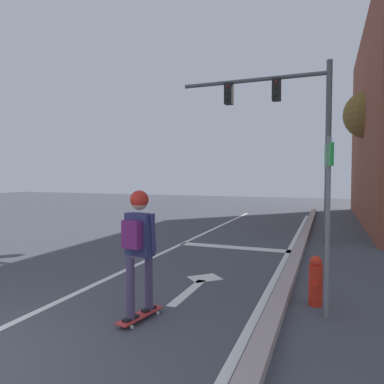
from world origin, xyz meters
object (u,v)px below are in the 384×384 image
Objects in this scene: traffic_signal_mast at (286,117)px; roadside_tree at (369,118)px; fire_hydrant at (316,281)px; street_sign_post at (328,201)px; skateboard at (140,315)px; skater at (139,236)px.

traffic_signal_mast is 0.98× the size of roadside_tree.
fire_hydrant is 0.14× the size of roadside_tree.
skateboard is at bearing -156.56° from street_sign_post.
fire_hydrant is (-0.15, 0.40, -1.23)m from street_sign_post.
street_sign_post is 3.30× the size of fire_hydrant.
street_sign_post is at bearing 23.75° from skater.
skater is at bearing -100.54° from skateboard.
roadside_tree is at bearing 71.60° from skateboard.
street_sign_post is at bearing -97.99° from roadside_tree.
skater is 0.32× the size of roadside_tree.
traffic_signal_mast reaches higher than skater.
fire_hydrant is at bearing -99.16° from roadside_tree.
traffic_signal_mast is at bearing 101.07° from fire_hydrant.
roadside_tree is at bearing 61.20° from traffic_signal_mast.
skateboard is 0.16× the size of traffic_signal_mast.
roadside_tree reaches higher than fire_hydrant.
traffic_signal_mast is at bearing -118.80° from roadside_tree.
roadside_tree is (2.61, 4.76, 0.52)m from traffic_signal_mast.
roadside_tree reaches higher than skater.
street_sign_post is at bearing 23.44° from skateboard.
traffic_signal_mast is at bearing 101.80° from street_sign_post.
skater is 2.23× the size of fire_hydrant.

